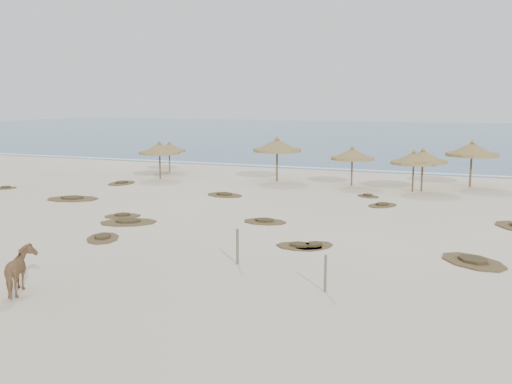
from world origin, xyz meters
The scene contains 26 objects.
ground centered at (0.00, 0.00, 0.00)m, with size 160.00×160.00×0.00m, color beige.
ocean centered at (0.00, 75.00, 0.00)m, with size 200.00×100.00×0.01m, color #2B5A83.
foam_line centered at (0.00, 26.00, 0.00)m, with size 70.00×0.60×0.01m, color white.
palapa_0 centered at (-10.69, 19.69, 1.87)m, with size 3.25×3.25×2.41m.
palapa_1 centered at (-9.22, 15.77, 2.14)m, with size 3.45×3.45×2.76m.
palapa_2 centered at (-1.06, 17.87, 2.46)m, with size 3.48×3.48×3.17m.
palapa_3 centered at (4.30, 17.49, 2.09)m, with size 3.54×3.54×2.69m.
palapa_4 centered at (8.84, 16.88, 2.14)m, with size 3.53×3.53×2.76m.
palapa_5 centered at (8.34, 16.47, 2.06)m, with size 2.92×2.92×2.66m.
palapa_6 centered at (11.63, 19.84, 2.42)m, with size 4.26×4.26×3.12m.
horse centered at (-0.44, -6.95, 0.68)m, with size 0.74×1.62×1.37m, color olive.
fence_post_near centered at (4.38, -1.87, 0.63)m, with size 0.09×0.09×1.26m, color #625A4A.
fence_post_far centered at (7.96, -3.56, 0.57)m, with size 0.08×0.08×1.14m, color #625A4A.
scrub_1 centered at (-9.55, 6.59, 0.05)m, with size 3.42×2.71×0.16m.
scrub_2 centered at (-4.07, 3.54, 0.05)m, with size 2.10×1.89×0.16m.
scrub_3 centered at (2.88, 4.87, 0.05)m, with size 2.15×1.47×0.16m.
scrub_4 centered at (5.72, 1.12, 0.05)m, with size 1.89×1.24×0.16m.
scrub_6 centered at (-10.46, 12.78, 0.05)m, with size 1.53×2.35×0.16m.
scrub_7 centered at (7.36, 11.03, 0.05)m, with size 2.01×2.19×0.16m.
scrub_8 centered at (-16.16, 8.23, 0.05)m, with size 1.54×1.65×0.16m.
scrub_9 centered at (-3.00, 2.43, 0.05)m, with size 3.13×2.72×0.16m.
scrub_10 centered at (6.10, 13.66, 0.05)m, with size 1.71×1.53×0.16m.
scrub_11 centered at (-2.23, -0.56, 0.05)m, with size 2.10×2.37×0.16m.
scrub_12 centered at (6.23, 1.38, 0.05)m, with size 1.87×2.08×0.16m.
scrub_13 centered at (-1.95, 10.95, 0.05)m, with size 2.63×2.02×0.16m.
scrub_14 centered at (12.06, 1.33, 0.05)m, with size 3.06×3.02×0.16m.
Camera 1 is at (11.98, -19.57, 5.73)m, focal length 40.00 mm.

